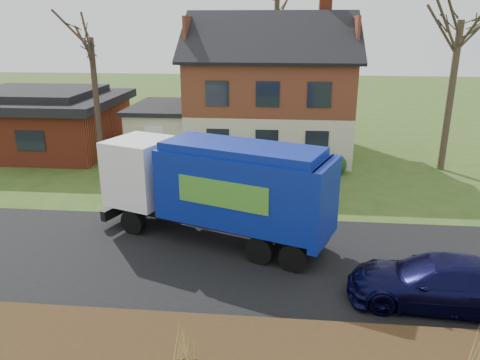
{
  "coord_description": "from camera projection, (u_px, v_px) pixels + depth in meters",
  "views": [
    {
      "loc": [
        2.96,
        -13.73,
        7.36
      ],
      "look_at": [
        1.35,
        2.5,
        1.93
      ],
      "focal_mm": 35.0,
      "sensor_mm": 36.0,
      "label": 1
    }
  ],
  "objects": [
    {
      "name": "ground",
      "position": [
        192.0,
        257.0,
        15.56
      ],
      "size": [
        120.0,
        120.0,
        0.0
      ],
      "primitive_type": "plane",
      "color": "#324E1A",
      "rests_on": "ground"
    },
    {
      "name": "road",
      "position": [
        192.0,
        257.0,
        15.56
      ],
      "size": [
        80.0,
        7.0,
        0.02
      ],
      "primitive_type": "cube",
      "color": "black",
      "rests_on": "ground"
    },
    {
      "name": "main_house",
      "position": [
        262.0,
        85.0,
        27.28
      ],
      "size": [
        12.95,
        8.95,
        9.26
      ],
      "color": "beige",
      "rests_on": "ground"
    },
    {
      "name": "ranch_house",
      "position": [
        39.0,
        121.0,
        28.39
      ],
      "size": [
        9.8,
        8.2,
        3.7
      ],
      "color": "#983821",
      "rests_on": "ground"
    },
    {
      "name": "garbage_truck",
      "position": [
        218.0,
        185.0,
        16.18
      ],
      "size": [
        8.7,
        5.1,
        3.62
      ],
      "rotation": [
        0.0,
        0.0,
        -0.36
      ],
      "color": "black",
      "rests_on": "ground"
    },
    {
      "name": "silver_sedan",
      "position": [
        199.0,
        186.0,
        19.79
      ],
      "size": [
        5.51,
        3.61,
        1.71
      ],
      "primitive_type": "imported",
      "rotation": [
        0.0,
        0.0,
        1.19
      ],
      "color": "#B2B4BB",
      "rests_on": "ground"
    },
    {
      "name": "navy_wagon",
      "position": [
        438.0,
        282.0,
        12.73
      ],
      "size": [
        4.96,
        2.38,
        1.39
      ],
      "primitive_type": "imported",
      "rotation": [
        0.0,
        0.0,
        -1.66
      ],
      "color": "#0B0B33",
      "rests_on": "ground"
    },
    {
      "name": "tree_front_west",
      "position": [
        88.0,
        15.0,
        21.52
      ],
      "size": [
        3.18,
        3.18,
        9.45
      ],
      "color": "#382B21",
      "rests_on": "ground"
    },
    {
      "name": "grass_clump_mid",
      "position": [
        185.0,
        345.0,
        10.11
      ],
      "size": [
        0.33,
        0.28,
        0.94
      ],
      "color": "tan",
      "rests_on": "mulch_verge"
    }
  ]
}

